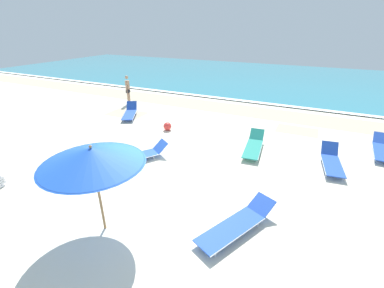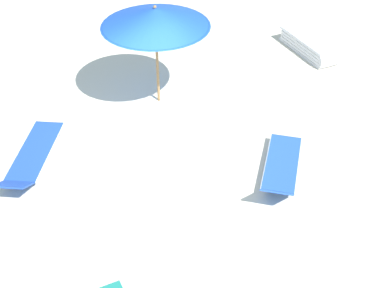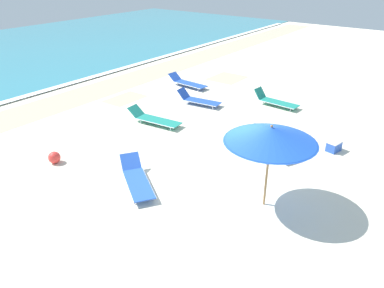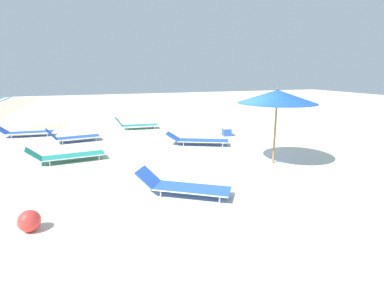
{
  "view_description": "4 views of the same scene",
  "coord_description": "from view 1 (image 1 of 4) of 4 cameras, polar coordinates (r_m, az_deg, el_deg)",
  "views": [
    {
      "loc": [
        3.34,
        -5.27,
        4.62
      ],
      "look_at": [
        0.07,
        1.51,
        1.13
      ],
      "focal_mm": 24.0,
      "sensor_mm": 36.0,
      "label": 1
    },
    {
      "loc": [
        2.07,
        8.21,
        6.68
      ],
      "look_at": [
        -0.44,
        1.37,
        1.08
      ],
      "focal_mm": 50.0,
      "sensor_mm": 36.0,
      "label": 2
    },
    {
      "loc": [
        -8.5,
        -5.16,
        5.85
      ],
      "look_at": [
        -0.29,
        0.99,
        0.78
      ],
      "focal_mm": 35.0,
      "sensor_mm": 36.0,
      "label": 3
    },
    {
      "loc": [
        -8.22,
        3.53,
        2.75
      ],
      "look_at": [
        -0.89,
        0.92,
        0.86
      ],
      "focal_mm": 28.0,
      "sensor_mm": 36.0,
      "label": 4
    }
  ],
  "objects": [
    {
      "name": "ground_plane",
      "position": [
        7.82,
        -5.37,
        -12.19
      ],
      "size": [
        60.0,
        60.0,
        0.16
      ],
      "color": "beige"
    },
    {
      "name": "ocean_water",
      "position": [
        26.43,
        18.67,
        13.67
      ],
      "size": [
        60.0,
        19.01,
        0.07
      ],
      "color": "teal",
      "rests_on": "ground_plane"
    },
    {
      "name": "beach_umbrella",
      "position": [
        6.0,
        -21.32,
        -2.55
      ],
      "size": [
        2.31,
        2.31,
        2.3
      ],
      "color": "#9E7547",
      "rests_on": "ground_plane"
    },
    {
      "name": "sun_lounger_under_umbrella",
      "position": [
        6.67,
        10.0,
        -17.04
      ],
      "size": [
        1.55,
        2.4,
        0.47
      ],
      "rotation": [
        0.0,
        0.0,
        -0.44
      ],
      "color": "blue",
      "rests_on": "ground_plane"
    },
    {
      "name": "sun_lounger_beside_umbrella",
      "position": [
        10.62,
        13.56,
        -0.36
      ],
      "size": [
        0.83,
        2.3,
        0.55
      ],
      "rotation": [
        0.0,
        0.0,
        0.1
      ],
      "color": "#1E8475",
      "rests_on": "ground_plane"
    },
    {
      "name": "sun_lounger_near_water_left",
      "position": [
        14.69,
        -13.66,
        6.78
      ],
      "size": [
        1.53,
        2.08,
        0.62
      ],
      "rotation": [
        0.0,
        0.0,
        0.51
      ],
      "color": "blue",
      "rests_on": "ground_plane"
    },
    {
      "name": "sun_lounger_near_water_right",
      "position": [
        9.83,
        -11.44,
        -2.29
      ],
      "size": [
        1.68,
        2.11,
        0.55
      ],
      "rotation": [
        0.0,
        0.0,
        -0.59
      ],
      "color": "blue",
      "rests_on": "ground_plane"
    },
    {
      "name": "sun_lounger_mid_beach_solo",
      "position": [
        12.52,
        36.62,
        -0.91
      ],
      "size": [
        0.76,
        2.25,
        0.53
      ],
      "rotation": [
        0.0,
        0.0,
        -0.07
      ],
      "color": "blue",
      "rests_on": "ground_plane"
    },
    {
      "name": "sun_lounger_mid_beach_pair_a",
      "position": [
        10.41,
        28.65,
        -3.38
      ],
      "size": [
        0.85,
        2.04,
        0.61
      ],
      "rotation": [
        0.0,
        0.0,
        0.13
      ],
      "color": "blue",
      "rests_on": "ground_plane"
    },
    {
      "name": "beachgoer_wading_adult",
      "position": [
        17.15,
        -14.11,
        12.0
      ],
      "size": [
        0.27,
        0.43,
        1.76
      ],
      "rotation": [
        0.0,
        0.0,
        5.01
      ],
      "color": "#A37A5B",
      "rests_on": "ground_plane"
    },
    {
      "name": "beach_ball",
      "position": [
        12.44,
        -5.49,
        3.94
      ],
      "size": [
        0.39,
        0.39,
        0.39
      ],
      "color": "red",
      "rests_on": "ground_plane"
    }
  ]
}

